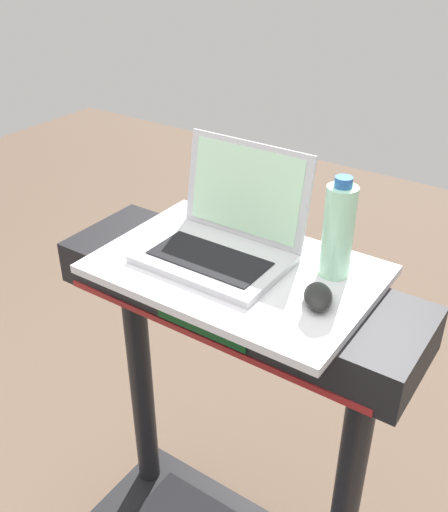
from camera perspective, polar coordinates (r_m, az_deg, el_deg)
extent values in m
cylinder|color=black|center=(1.85, -8.03, -12.10)|extent=(0.07, 0.07, 0.82)
cylinder|color=black|center=(1.60, 11.94, -21.30)|extent=(0.07, 0.07, 0.82)
cube|color=black|center=(1.39, 1.16, -3.56)|extent=(0.90, 0.28, 0.11)
cube|color=#0C3F19|center=(1.30, -2.33, -6.49)|extent=(0.24, 0.01, 0.06)
cube|color=maroon|center=(1.33, -2.26, -8.01)|extent=(0.81, 0.00, 0.02)
cube|color=silver|center=(1.36, 1.19, -1.29)|extent=(0.64, 0.43, 0.02)
cube|color=#B7B7BC|center=(1.36, -1.02, -0.27)|extent=(0.33, 0.23, 0.02)
cube|color=black|center=(1.34, -1.45, -0.20)|extent=(0.27, 0.13, 0.00)
cube|color=#B7B7BC|center=(1.41, 2.17, 6.42)|extent=(0.33, 0.05, 0.23)
cube|color=#B2E0B7|center=(1.40, 2.06, 6.38)|extent=(0.29, 0.04, 0.20)
ellipsoid|color=black|center=(1.23, 9.12, -3.90)|extent=(0.10, 0.12, 0.03)
cylinder|color=#9EDBB2|center=(1.29, 11.00, 2.30)|extent=(0.07, 0.07, 0.21)
cylinder|color=#2659A5|center=(1.24, 11.53, 7.05)|extent=(0.04, 0.04, 0.02)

